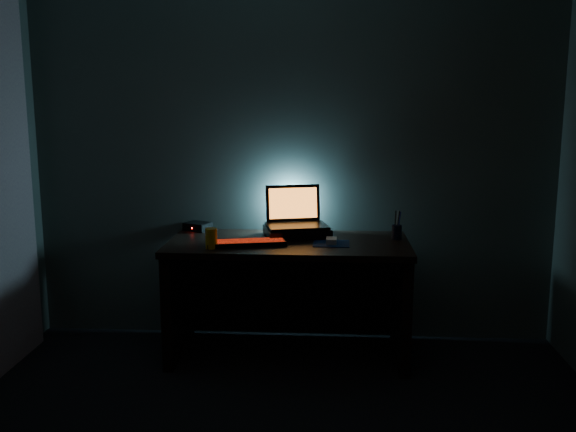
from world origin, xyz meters
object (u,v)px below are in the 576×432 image
object	(u,v)px
laptop	(295,217)
mouse	(331,241)
router	(198,226)
juice_glass	(211,238)
pen_cup	(397,232)
keyboard	(246,243)

from	to	relation	value
laptop	mouse	size ratio (longest dim) A/B	4.12
router	juice_glass	bearing A→B (deg)	-45.29
pen_cup	router	distance (m)	1.33
pen_cup	router	bearing A→B (deg)	171.67
pen_cup	juice_glass	world-z (taller)	juice_glass
keyboard	juice_glass	distance (m)	0.22
mouse	pen_cup	world-z (taller)	pen_cup
pen_cup	juice_glass	bearing A→B (deg)	-164.00
laptop	juice_glass	bearing A→B (deg)	-153.82
juice_glass	pen_cup	bearing A→B (deg)	16.00
mouse	laptop	bearing A→B (deg)	134.70
juice_glass	laptop	bearing A→B (deg)	40.82
mouse	router	bearing A→B (deg)	160.09
keyboard	mouse	size ratio (longest dim) A/B	4.75
pen_cup	mouse	bearing A→B (deg)	-158.85
mouse	pen_cup	xyz separation A→B (m)	(0.41, 0.16, 0.03)
laptop	keyboard	world-z (taller)	laptop
mouse	router	distance (m)	0.97
pen_cup	keyboard	bearing A→B (deg)	-166.27
laptop	mouse	world-z (taller)	laptop
laptop	keyboard	size ratio (longest dim) A/B	0.87
mouse	pen_cup	size ratio (longest dim) A/B	1.17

